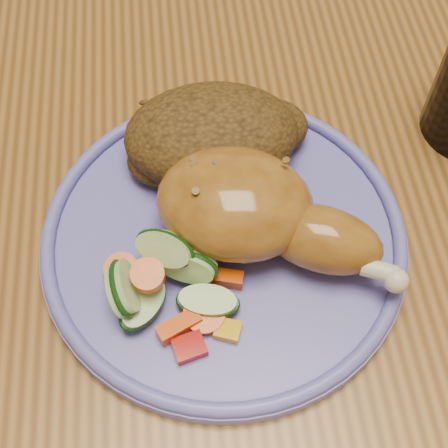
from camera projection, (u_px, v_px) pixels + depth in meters
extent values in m
plane|color=brown|center=(254.00, 389.00, 1.16)|extent=(4.00, 4.00, 0.00)
cube|color=brown|center=(289.00, 134.00, 0.53)|extent=(0.90, 1.40, 0.04)
cube|color=brown|center=(11.00, 17.00, 1.17)|extent=(0.06, 0.06, 0.71)
cube|color=#4C2D16|center=(223.00, 1.00, 1.08)|extent=(0.42, 0.42, 0.04)
cylinder|color=#4C2D16|center=(137.00, 171.00, 1.16)|extent=(0.04, 0.04, 0.41)
cylinder|color=#4C2D16|center=(132.00, 38.00, 1.35)|extent=(0.04, 0.04, 0.41)
cylinder|color=#4C2D16|center=(327.00, 155.00, 1.18)|extent=(0.04, 0.04, 0.41)
cylinder|color=#4C2D16|center=(296.00, 26.00, 1.37)|extent=(0.04, 0.04, 0.41)
cylinder|color=#5D5BB7|center=(224.00, 239.00, 0.45)|extent=(0.26, 0.26, 0.01)
torus|color=#5D5BB7|center=(224.00, 231.00, 0.44)|extent=(0.26, 0.26, 0.01)
ellipsoid|color=#9A6320|center=(235.00, 203.00, 0.42)|extent=(0.13, 0.12, 0.06)
ellipsoid|color=#9A6320|center=(322.00, 239.00, 0.42)|extent=(0.10, 0.08, 0.04)
sphere|color=beige|center=(396.00, 281.00, 0.40)|extent=(0.02, 0.02, 0.02)
ellipsoid|color=#4E3513|center=(212.00, 135.00, 0.46)|extent=(0.13, 0.09, 0.06)
ellipsoid|color=#4E3513|center=(266.00, 127.00, 0.48)|extent=(0.06, 0.05, 0.04)
ellipsoid|color=#4E3513|center=(163.00, 159.00, 0.47)|extent=(0.05, 0.05, 0.03)
cube|color=#A50A05|center=(189.00, 347.00, 0.40)|extent=(0.02, 0.02, 0.01)
cube|color=#E5A507|center=(228.00, 330.00, 0.40)|extent=(0.02, 0.02, 0.01)
cylinder|color=#F54A08|center=(122.00, 271.00, 0.42)|extent=(0.02, 0.03, 0.01)
cylinder|color=#F54A08|center=(148.00, 275.00, 0.40)|extent=(0.02, 0.02, 0.01)
cube|color=#F54A08|center=(179.00, 326.00, 0.40)|extent=(0.03, 0.02, 0.01)
cube|color=#F54A08|center=(224.00, 278.00, 0.42)|extent=(0.03, 0.02, 0.01)
cylinder|color=#F54A08|center=(204.00, 314.00, 0.41)|extent=(0.03, 0.03, 0.01)
cylinder|color=#B8DA8E|center=(143.00, 304.00, 0.41)|extent=(0.06, 0.05, 0.02)
cylinder|color=#B8DA8E|center=(188.00, 265.00, 0.41)|extent=(0.04, 0.04, 0.04)
cylinder|color=#B8DA8E|center=(123.00, 288.00, 0.40)|extent=(0.03, 0.04, 0.04)
cylinder|color=#B8DA8E|center=(165.00, 248.00, 0.41)|extent=(0.05, 0.05, 0.04)
cylinder|color=#B8DA8E|center=(208.00, 302.00, 0.41)|extent=(0.05, 0.05, 0.02)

